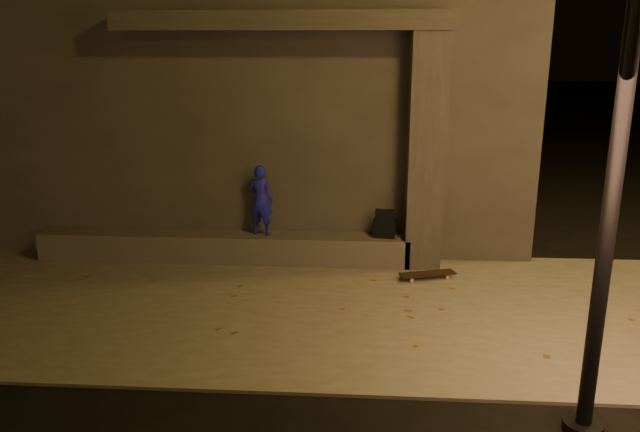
# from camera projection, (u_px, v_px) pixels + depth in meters

# --- Properties ---
(ground) EXTENTS (120.00, 120.00, 0.00)m
(ground) POSITION_uv_depth(u_px,v_px,m) (288.00, 385.00, 6.51)
(ground) COLOR black
(ground) RESTS_ON ground
(sidewalk) EXTENTS (11.00, 4.40, 0.04)m
(sidewalk) POSITION_uv_depth(u_px,v_px,m) (305.00, 306.00, 8.43)
(sidewalk) COLOR #645F58
(sidewalk) RESTS_ON ground
(building) EXTENTS (9.00, 5.10, 5.22)m
(building) POSITION_uv_depth(u_px,v_px,m) (274.00, 89.00, 12.14)
(building) COLOR #383533
(building) RESTS_ON ground
(ledge) EXTENTS (6.00, 0.55, 0.45)m
(ledge) POSITION_uv_depth(u_px,v_px,m) (223.00, 247.00, 10.15)
(ledge) COLOR #56544E
(ledge) RESTS_ON sidewalk
(column) EXTENTS (0.55, 0.55, 3.60)m
(column) POSITION_uv_depth(u_px,v_px,m) (426.00, 153.00, 9.52)
(column) COLOR #383533
(column) RESTS_ON sidewalk
(canopy) EXTENTS (5.00, 0.70, 0.28)m
(canopy) POSITION_uv_depth(u_px,v_px,m) (281.00, 21.00, 9.20)
(canopy) COLOR #383533
(canopy) RESTS_ON column
(skateboarder) EXTENTS (0.47, 0.37, 1.14)m
(skateboarder) POSITION_uv_depth(u_px,v_px,m) (261.00, 200.00, 9.90)
(skateboarder) COLOR #1B1EB5
(skateboarder) RESTS_ON ledge
(backpack) EXTENTS (0.36, 0.26, 0.48)m
(backpack) POSITION_uv_depth(u_px,v_px,m) (384.00, 227.00, 9.87)
(backpack) COLOR black
(backpack) RESTS_ON ledge
(skateboard) EXTENTS (0.88, 0.46, 0.09)m
(skateboard) POSITION_uv_depth(u_px,v_px,m) (428.00, 274.00, 9.35)
(skateboard) COLOR black
(skateboard) RESTS_ON sidewalk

